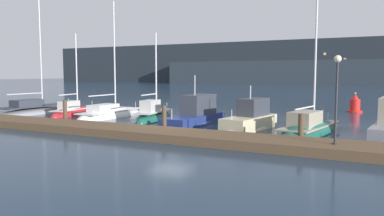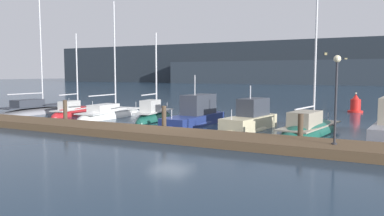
# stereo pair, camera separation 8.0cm
# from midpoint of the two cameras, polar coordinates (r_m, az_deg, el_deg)

# --- Properties ---
(ground_plane) EXTENTS (400.00, 400.00, 0.00)m
(ground_plane) POSITION_cam_midpoint_polar(r_m,az_deg,el_deg) (23.46, -3.31, -3.51)
(ground_plane) COLOR #1E3347
(dock) EXTENTS (38.84, 2.80, 0.45)m
(dock) POSITION_cam_midpoint_polar(r_m,az_deg,el_deg) (21.35, -6.63, -3.80)
(dock) COLOR brown
(dock) RESTS_ON ground
(mooring_pile_1) EXTENTS (0.28, 0.28, 1.73)m
(mooring_pile_1) POSITION_cam_midpoint_polar(r_m,az_deg,el_deg) (27.65, -18.85, -0.64)
(mooring_pile_1) COLOR #4C3D2D
(mooring_pile_1) RESTS_ON ground
(mooring_pile_2) EXTENTS (0.28, 0.28, 1.63)m
(mooring_pile_2) POSITION_cam_midpoint_polar(r_m,az_deg,el_deg) (22.65, -4.36, -1.74)
(mooring_pile_2) COLOR #4C3D2D
(mooring_pile_2) RESTS_ON ground
(mooring_pile_3) EXTENTS (0.28, 0.28, 1.55)m
(mooring_pile_3) POSITION_cam_midpoint_polar(r_m,az_deg,el_deg) (19.78, 16.14, -3.08)
(mooring_pile_3) COLOR #4C3D2D
(mooring_pile_3) RESTS_ON ground
(sailboat_berth_1) EXTENTS (2.91, 7.99, 12.31)m
(sailboat_berth_1) POSITION_cam_midpoint_polar(r_m,az_deg,el_deg) (36.26, -22.74, -0.54)
(sailboat_berth_1) COLOR gray
(sailboat_berth_1) RESTS_ON ground
(sailboat_berth_2) EXTENTS (2.42, 6.22, 7.79)m
(sailboat_berth_2) POSITION_cam_midpoint_polar(r_m,az_deg,el_deg) (34.09, -17.60, -0.81)
(sailboat_berth_2) COLOR red
(sailboat_berth_2) RESTS_ON ground
(sailboat_berth_3) EXTENTS (2.39, 7.98, 10.28)m
(sailboat_berth_3) POSITION_cam_midpoint_polar(r_m,az_deg,el_deg) (31.57, -12.39, -1.20)
(sailboat_berth_3) COLOR white
(sailboat_berth_3) RESTS_ON ground
(sailboat_berth_4) EXTENTS (2.21, 5.51, 7.43)m
(sailboat_berth_4) POSITION_cam_midpoint_polar(r_m,az_deg,el_deg) (28.75, -5.93, -1.59)
(sailboat_berth_4) COLOR #195647
(sailboat_berth_4) RESTS_ON ground
(motorboat_berth_5) EXTENTS (2.37, 6.86, 4.17)m
(motorboat_berth_5) POSITION_cam_midpoint_polar(r_m,az_deg,el_deg) (26.24, 0.33, -1.83)
(motorboat_berth_5) COLOR navy
(motorboat_berth_5) RESTS_ON ground
(motorboat_berth_6) EXTENTS (2.69, 5.60, 3.37)m
(motorboat_berth_6) POSITION_cam_midpoint_polar(r_m,az_deg,el_deg) (24.35, 8.71, -2.38)
(motorboat_berth_6) COLOR beige
(motorboat_berth_6) RESTS_ON ground
(sailboat_berth_7) EXTENTS (3.51, 7.59, 11.29)m
(sailboat_berth_7) POSITION_cam_midpoint_polar(r_m,az_deg,el_deg) (23.55, 17.38, -3.39)
(sailboat_berth_7) COLOR #195647
(sailboat_berth_7) RESTS_ON ground
(channel_buoy) EXTENTS (1.34, 1.34, 1.85)m
(channel_buoy) POSITION_cam_midpoint_polar(r_m,az_deg,el_deg) (37.76, 23.53, 0.42)
(channel_buoy) COLOR red
(channel_buoy) RESTS_ON ground
(dock_lamppost) EXTENTS (0.32, 0.32, 3.92)m
(dock_lamppost) POSITION_cam_midpoint_polar(r_m,az_deg,el_deg) (17.54, 21.09, 3.30)
(dock_lamppost) COLOR #2D2D33
(dock_lamppost) RESTS_ON dock
(hillside_backdrop) EXTENTS (240.00, 23.00, 15.04)m
(hillside_backdrop) POSITION_cam_midpoint_polar(r_m,az_deg,el_deg) (135.73, 22.76, 6.28)
(hillside_backdrop) COLOR #232B33
(hillside_backdrop) RESTS_ON ground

